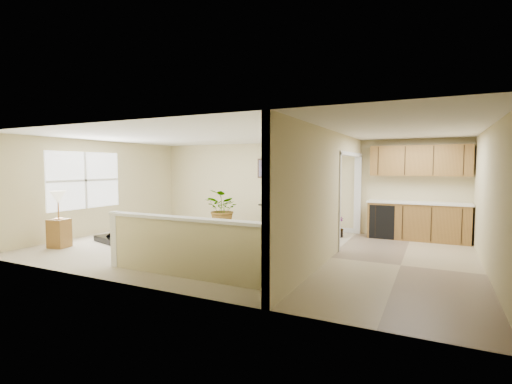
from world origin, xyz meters
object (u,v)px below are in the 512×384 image
at_px(accent_table, 266,213).
at_px(palm_plant, 224,209).
at_px(piano, 131,219).
at_px(small_plant, 338,228).
at_px(lamp_stand, 59,224).
at_px(loveseat, 296,220).
at_px(piano_bench, 182,236).

xyz_separation_m(accent_table, palm_plant, (-1.13, -0.55, 0.10)).
relative_size(piano, small_plant, 3.43).
bearing_deg(lamp_stand, palm_plant, 62.77).
distance_m(piano, palm_plant, 2.74).
distance_m(small_plant, lamp_stand, 6.62).
relative_size(accent_table, palm_plant, 0.55).
relative_size(loveseat, small_plant, 2.93).
bearing_deg(piano, piano_bench, 11.89).
relative_size(piano_bench, palm_plant, 0.61).
bearing_deg(palm_plant, piano_bench, -79.08).
relative_size(piano, palm_plant, 1.39).
height_order(palm_plant, small_plant, palm_plant).
distance_m(piano, small_plant, 5.18).
bearing_deg(piano, lamp_stand, -106.96).
distance_m(piano_bench, accent_table, 3.23).
height_order(piano_bench, accent_table, accent_table).
relative_size(palm_plant, lamp_stand, 1.02).
bearing_deg(accent_table, piano_bench, -101.18).
bearing_deg(piano, accent_table, 69.45).
xyz_separation_m(loveseat, accent_table, (-0.89, -0.04, 0.16)).
relative_size(piano_bench, small_plant, 1.51).
xyz_separation_m(piano, loveseat, (3.14, 3.10, -0.23)).
bearing_deg(accent_table, small_plant, -10.91).
bearing_deg(loveseat, piano_bench, -102.88).
bearing_deg(small_plant, loveseat, 160.39).
bearing_deg(small_plant, piano, -149.42).
bearing_deg(piano, loveseat, 60.48).
bearing_deg(piano_bench, accent_table, 78.82).
bearing_deg(piano_bench, loveseat, 64.77).
relative_size(piano, loveseat, 1.17).
relative_size(piano_bench, lamp_stand, 0.62).
height_order(loveseat, palm_plant, palm_plant).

